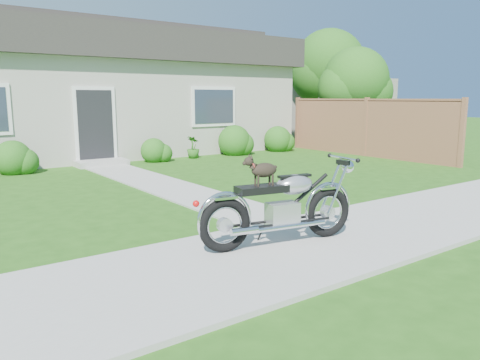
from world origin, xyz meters
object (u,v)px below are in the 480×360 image
Objects in this scene: house at (107,90)px; potted_plant_right at (193,147)px; motorcycle_with_dog at (282,205)px; tree_far at (332,69)px; tree_near at (359,84)px; fence at (366,127)px.

potted_plant_right is (1.43, -3.44, -1.81)m from house.
tree_far is at bearing 51.75° from motorcycle_with_dog.
potted_plant_right is 0.32× the size of motorcycle_with_dog.
house is at bearing 151.84° from tree_near.
motorcycle_with_dog is (-10.32, -7.49, -1.86)m from tree_near.
potted_plant_right is (-4.87, 2.80, -0.59)m from fence.
tree_near is 5.34× the size of potted_plant_right.
fence is 3.00× the size of motorcycle_with_dog.
potted_plant_right is at bearing -166.07° from tree_far.
house is at bearing 135.26° from fence.
house is at bearing 112.61° from potted_plant_right.
house reaches higher than tree_near.
fence is 10.17m from motorcycle_with_dog.
tree_far reaches higher than potted_plant_right.
house is at bearing 90.23° from motorcycle_with_dog.
potted_plant_right is (-8.41, -2.09, -2.79)m from tree_far.
tree_near is at bearing -7.75° from potted_plant_right.
tree_near is 7.07m from potted_plant_right.
tree_near reaches higher than potted_plant_right.
tree_near is at bearing 46.62° from motorcycle_with_dog.
motorcycle_with_dog is at bearing -100.44° from house.
fence is at bearing -44.74° from house.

